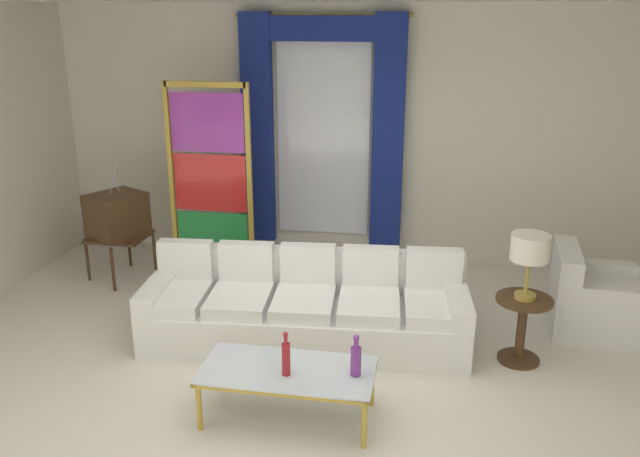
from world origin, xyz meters
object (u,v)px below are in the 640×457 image
object	(u,v)px
vintage_tv	(117,217)
armchair_white	(591,302)
bottle_blue_decanter	(356,359)
peacock_figurine	(249,275)
table_lamp_brass	(530,250)
couch_white_long	(306,308)
coffee_table	(288,373)
round_side_table	(522,324)
bottle_crystal_tall	(286,357)
stained_glass_divider	(211,187)

from	to	relation	value
vintage_tv	armchair_white	size ratio (longest dim) A/B	1.53
bottle_blue_decanter	vintage_tv	bearing A→B (deg)	142.25
bottle_blue_decanter	peacock_figurine	xyz separation A→B (m)	(-1.42, 2.12, -0.32)
bottle_blue_decanter	vintage_tv	xyz separation A→B (m)	(-2.96, 2.29, 0.19)
peacock_figurine	table_lamp_brass	world-z (taller)	table_lamp_brass
table_lamp_brass	vintage_tv	bearing A→B (deg)	165.13
couch_white_long	armchair_white	world-z (taller)	couch_white_long
coffee_table	round_side_table	world-z (taller)	round_side_table
coffee_table	bottle_crystal_tall	distance (m)	0.19
round_side_table	bottle_blue_decanter	bearing A→B (deg)	-138.01
vintage_tv	peacock_figurine	world-z (taller)	vintage_tv
armchair_white	table_lamp_brass	size ratio (longest dim) A/B	1.54
stained_glass_divider	table_lamp_brass	world-z (taller)	stained_glass_divider
bottle_blue_decanter	bottle_crystal_tall	bearing A→B (deg)	-170.51
couch_white_long	stained_glass_divider	distance (m)	2.02
vintage_tv	round_side_table	size ratio (longest dim) A/B	2.26
couch_white_long	bottle_blue_decanter	bearing A→B (deg)	-63.82
peacock_figurine	stained_glass_divider	bearing A→B (deg)	140.81
couch_white_long	bottle_crystal_tall	distance (m)	1.36
armchair_white	stained_glass_divider	size ratio (longest dim) A/B	0.40
round_side_table	table_lamp_brass	xyz separation A→B (m)	(0.00, -0.00, 0.67)
coffee_table	peacock_figurine	size ratio (longest dim) A/B	2.13
vintage_tv	round_side_table	bearing A→B (deg)	-14.87
armchair_white	bottle_crystal_tall	bearing A→B (deg)	-141.73
bottle_blue_decanter	armchair_white	distance (m)	2.77
bottle_crystal_tall	armchair_white	bearing A→B (deg)	38.27
peacock_figurine	round_side_table	distance (m)	2.88
coffee_table	couch_white_long	bearing A→B (deg)	95.10
coffee_table	table_lamp_brass	xyz separation A→B (m)	(1.80, 1.17, 0.65)
coffee_table	bottle_crystal_tall	bearing A→B (deg)	-84.18
couch_white_long	bottle_crystal_tall	world-z (taller)	couch_white_long
stained_glass_divider	armchair_white	bearing A→B (deg)	-9.50
couch_white_long	stained_glass_divider	world-z (taller)	stained_glass_divider
table_lamp_brass	round_side_table	bearing A→B (deg)	153.43
armchair_white	coffee_table	bearing A→B (deg)	-142.94
table_lamp_brass	peacock_figurine	bearing A→B (deg)	160.51
bottle_blue_decanter	vintage_tv	distance (m)	3.75
round_side_table	armchair_white	bearing A→B (deg)	45.49
table_lamp_brass	armchair_white	bearing A→B (deg)	45.49
coffee_table	stained_glass_divider	xyz separation A→B (m)	(-1.45, 2.56, 0.68)
stained_glass_divider	round_side_table	bearing A→B (deg)	-23.24
peacock_figurine	bottle_blue_decanter	bearing A→B (deg)	-56.25
couch_white_long	vintage_tv	distance (m)	2.61
bottle_blue_decanter	stained_glass_divider	bearing A→B (deg)	127.32
peacock_figurine	table_lamp_brass	distance (m)	2.99
bottle_blue_decanter	bottle_crystal_tall	xyz separation A→B (m)	(-0.49, -0.08, 0.01)
vintage_tv	table_lamp_brass	distance (m)	4.42
armchair_white	peacock_figurine	world-z (taller)	armchair_white
bottle_crystal_tall	peacock_figurine	distance (m)	2.42
couch_white_long	vintage_tv	size ratio (longest dim) A/B	2.21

